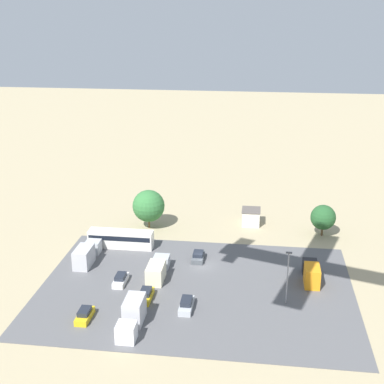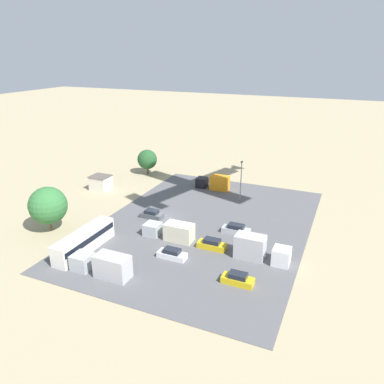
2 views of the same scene
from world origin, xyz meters
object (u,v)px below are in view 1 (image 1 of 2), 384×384
Objects in this scene: bus at (121,238)px; parked_car_2 at (121,279)px; parked_truck_1 at (132,316)px; parked_car_0 at (85,315)px; parked_car_1 at (198,257)px; parked_truck_2 at (311,273)px; parked_truck_3 at (157,270)px; parked_car_3 at (146,295)px; parked_car_4 at (186,305)px; shed_building at (251,217)px; parked_truck_0 at (87,254)px.

bus is 13.63m from parked_car_2.
parked_car_2 is 12.67m from parked_truck_1.
parked_car_0 reaches higher than parked_car_1.
parked_truck_2 is (-29.96, -4.52, 0.82)m from parked_car_2.
bus is at bearing 130.23° from parked_truck_3.
parked_car_3 is at bearing 25.50° from bus.
bus is at bearing -52.72° from parked_car_4.
shed_building is 0.94× the size of parked_car_3.
parked_truck_3 is at bearing -175.99° from parked_truck_2.
bus is at bearing 31.45° from shed_building.
parked_truck_1 is (-12.37, 18.19, 0.16)m from parked_truck_0.
parked_truck_3 is at bearing 50.00° from parked_car_1.
parked_truck_1 reaches higher than parked_truck_0.
shed_building is at bearing 37.21° from parked_truck_0.
parked_truck_1 is (6.49, 21.43, 1.00)m from parked_car_1.
parked_car_2 is (19.82, 27.33, -0.88)m from shed_building.
parked_car_4 is at bearing -28.63° from parked_car_2.
parked_car_0 is 14.49m from parked_car_4.
parked_truck_0 reaches higher than parked_truck_2.
parked_truck_1 reaches higher than parked_truck_3.
parked_car_4 is at bearing 75.94° from shed_building.
parked_truck_0 reaches higher than parked_truck_3.
parked_truck_2 reaches higher than parked_car_2.
parked_truck_0 reaches higher than shed_building.
parked_car_1 is 0.91× the size of parked_car_3.
parked_truck_0 reaches higher than bus.
shed_building is 19.62m from parked_car_1.
parked_car_1 is at bearing 9.73° from parked_truck_0.
bus is 19.45m from parked_car_3.
shed_building reaches higher than parked_car_0.
parked_car_3 is at bearing 66.22° from parked_car_1.
parked_truck_3 is at bearing -92.71° from parked_truck_1.
shed_building is 0.97× the size of parked_car_2.
parked_truck_2 is at bearing -147.25° from parked_truck_1.
bus reaches higher than parked_truck_3.
shed_building is 1.03× the size of parked_car_1.
parked_truck_1 is at bearing -92.71° from parked_truck_3.
parked_car_0 is (22.16, 38.11, -0.85)m from shed_building.
parked_car_0 is 35.75m from parked_truck_2.
parked_car_2 is at bearing -40.29° from parked_truck_0.
shed_building is 0.36× the size of bus.
parked_car_2 is (-3.35, 13.16, -1.10)m from bus.
shed_building reaches higher than parked_car_3.
bus is at bearing -87.58° from parked_car_0.
shed_building is at bearing 113.97° from parked_truck_2.
parked_truck_1 is at bearing 87.79° from parked_car_3.
parked_car_0 is 18.07m from parked_truck_0.
bus is at bearing -13.31° from parked_car_1.
parked_truck_0 reaches higher than parked_car_2.
parked_truck_0 is at bearing 164.26° from parked_truck_3.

